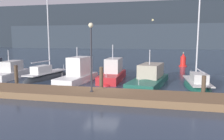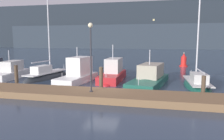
# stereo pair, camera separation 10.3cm
# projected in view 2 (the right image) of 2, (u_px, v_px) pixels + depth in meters

# --- Properties ---
(ground_plane) EXTENTS (400.00, 400.00, 0.00)m
(ground_plane) POSITION_uv_depth(u_px,v_px,m) (102.00, 92.00, 16.50)
(ground_plane) COLOR #2D3D51
(dock) EXTENTS (35.25, 2.80, 0.45)m
(dock) POSITION_uv_depth(u_px,v_px,m) (95.00, 95.00, 14.72)
(dock) COLOR brown
(dock) RESTS_ON ground
(mooring_pile_1) EXTENTS (0.28, 0.28, 1.88)m
(mooring_pile_1) POSITION_uv_depth(u_px,v_px,m) (16.00, 77.00, 17.76)
(mooring_pile_1) COLOR #4C3D2D
(mooring_pile_1) RESTS_ON ground
(mooring_pile_2) EXTENTS (0.28, 0.28, 1.93)m
(mooring_pile_2) POSITION_uv_depth(u_px,v_px,m) (101.00, 80.00, 16.22)
(mooring_pile_2) COLOR #4C3D2D
(mooring_pile_2) RESTS_ON ground
(mooring_pile_3) EXTENTS (0.28, 0.28, 1.53)m
(mooring_pile_3) POSITION_uv_depth(u_px,v_px,m) (203.00, 87.00, 14.71)
(mooring_pile_3) COLOR #4C3D2D
(mooring_pile_3) RESTS_ON ground
(motorboat_berth_2) EXTENTS (2.57, 6.01, 3.58)m
(motorboat_berth_2) POSITION_uv_depth(u_px,v_px,m) (10.00, 76.00, 22.38)
(motorboat_berth_2) COLOR white
(motorboat_berth_2) RESTS_ON ground
(sailboat_berth_3) EXTENTS (2.72, 6.83, 10.81)m
(sailboat_berth_3) POSITION_uv_depth(u_px,v_px,m) (47.00, 77.00, 22.46)
(sailboat_berth_3) COLOR #2D3338
(sailboat_berth_3) RESTS_ON ground
(motorboat_berth_4) EXTENTS (2.86, 6.21, 3.85)m
(motorboat_berth_4) POSITION_uv_depth(u_px,v_px,m) (78.00, 77.00, 20.62)
(motorboat_berth_4) COLOR white
(motorboat_berth_4) RESTS_ON ground
(motorboat_berth_5) EXTENTS (2.01, 6.34, 3.98)m
(motorboat_berth_5) POSITION_uv_depth(u_px,v_px,m) (113.00, 76.00, 21.41)
(motorboat_berth_5) COLOR red
(motorboat_berth_5) RESTS_ON ground
(motorboat_berth_6) EXTENTS (3.89, 7.74, 3.71)m
(motorboat_berth_6) POSITION_uv_depth(u_px,v_px,m) (149.00, 82.00, 19.26)
(motorboat_berth_6) COLOR #195647
(motorboat_berth_6) RESTS_ON ground
(sailboat_berth_7) EXTENTS (2.12, 6.29, 9.93)m
(sailboat_berth_7) POSITION_uv_depth(u_px,v_px,m) (197.00, 85.00, 18.25)
(sailboat_berth_7) COLOR #195647
(sailboat_berth_7) RESTS_ON ground
(channel_buoy) EXTENTS (1.17, 1.17, 2.09)m
(channel_buoy) POSITION_uv_depth(u_px,v_px,m) (184.00, 61.00, 32.50)
(channel_buoy) COLOR red
(channel_buoy) RESTS_ON ground
(dock_lamppost) EXTENTS (0.32, 0.32, 4.56)m
(dock_lamppost) POSITION_uv_depth(u_px,v_px,m) (91.00, 47.00, 14.29)
(dock_lamppost) COLOR #2D2D33
(dock_lamppost) RESTS_ON dock
(hillside_backdrop) EXTENTS (240.00, 23.00, 21.84)m
(hillside_backdrop) POSITION_uv_depth(u_px,v_px,m) (153.00, 28.00, 107.73)
(hillside_backdrop) COLOR #232B33
(hillside_backdrop) RESTS_ON ground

